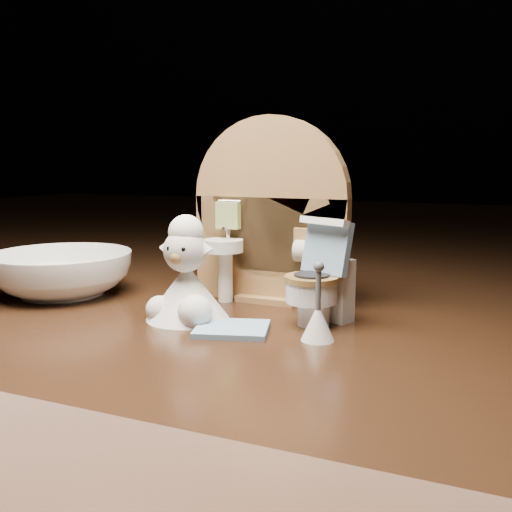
% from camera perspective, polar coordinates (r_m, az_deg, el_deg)
% --- Properties ---
extents(backdrop_panel, '(0.13, 0.05, 0.15)m').
position_cam_1_polar(backdrop_panel, '(0.47, 1.36, 3.47)').
color(backdrop_panel, '#9B6E3F').
rests_on(backdrop_panel, ground).
extents(toy_toilet, '(0.05, 0.05, 0.08)m').
position_cam_1_polar(toy_toilet, '(0.41, 6.52, -2.91)').
color(toy_toilet, white).
rests_on(toy_toilet, ground).
extents(bath_mat, '(0.06, 0.05, 0.00)m').
position_cam_1_polar(bath_mat, '(0.39, -2.42, -7.30)').
color(bath_mat, '#7FA5C7').
rests_on(bath_mat, ground).
extents(toilet_brush, '(0.02, 0.02, 0.05)m').
position_cam_1_polar(toilet_brush, '(0.37, 6.20, -6.36)').
color(toilet_brush, white).
rests_on(toilet_brush, ground).
extents(plush_lamb, '(0.06, 0.06, 0.08)m').
position_cam_1_polar(plush_lamb, '(0.42, -7.00, -2.68)').
color(plush_lamb, white).
rests_on(plush_lamb, ground).
extents(ceramic_bowl, '(0.15, 0.15, 0.04)m').
position_cam_1_polar(ceramic_bowl, '(0.52, -18.85, -1.69)').
color(ceramic_bowl, white).
rests_on(ceramic_bowl, ground).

